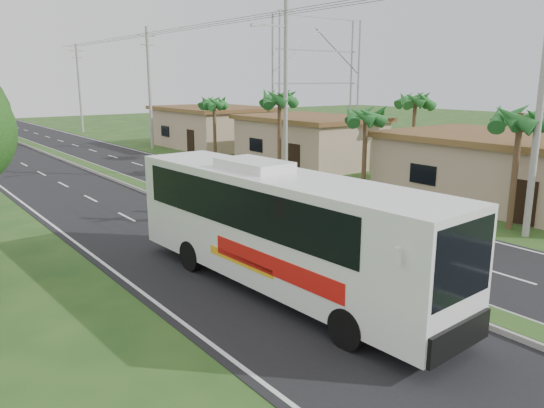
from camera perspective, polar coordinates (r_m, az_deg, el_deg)
ground at (r=16.50m, az=17.89°, el=-10.04°), size 180.00×180.00×0.00m
road_asphalt at (r=31.77m, az=-12.96°, el=1.40°), size 14.00×160.00×0.02m
median_strip at (r=31.75m, az=-12.96°, el=1.56°), size 1.20×160.00×0.18m
lane_edge_left at (r=29.74m, az=-24.75°, el=-0.32°), size 0.12×160.00×0.01m
lane_edge_right at (r=34.99m, az=-2.93°, el=2.77°), size 0.12×160.00×0.01m
shop_near at (r=30.68m, az=24.09°, el=3.52°), size 8.60×12.60×3.52m
shop_mid at (r=40.72m, az=3.98°, el=6.87°), size 7.60×10.60×3.67m
shop_far at (r=52.02m, az=-6.32°, el=8.28°), size 8.60×11.60×3.82m
palm_verge_a at (r=24.57m, az=25.16°, el=8.26°), size 2.40×2.40×5.45m
palm_verge_b at (r=30.15m, az=10.07°, el=9.26°), size 2.40×2.40×5.05m
palm_verge_c at (r=34.87m, az=0.82°, el=11.22°), size 2.40×2.40×5.85m
palm_verge_d at (r=42.59m, az=-6.26°, el=10.74°), size 2.40×2.40×5.25m
palm_behind_shop at (r=38.24m, az=15.17°, el=10.67°), size 2.40×2.40×5.65m
utility_pole_a at (r=23.63m, az=26.96°, el=10.21°), size 1.60×0.28×11.00m
utility_pole_b at (r=33.86m, az=1.44°, el=13.08°), size 3.20×0.28×12.00m
utility_pole_c at (r=51.04m, az=-13.04°, el=12.15°), size 1.60×0.28×11.00m
utility_pole_d at (r=69.74m, az=-20.01°, el=11.69°), size 1.60×0.28×10.50m
billboard_lattice at (r=51.77m, az=4.94°, el=13.71°), size 10.18×1.18×12.07m
coach_bus_main at (r=15.95m, az=0.65°, el=-1.99°), size 3.12×12.21×3.91m
motorcyclist at (r=25.51m, az=-6.21°, el=0.76°), size 1.79×0.63×2.37m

